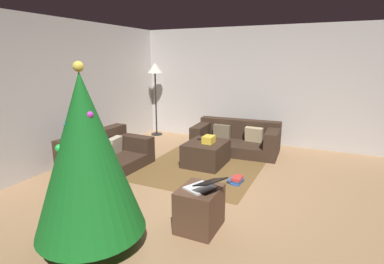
# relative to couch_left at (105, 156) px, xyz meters

# --- Properties ---
(ground_plane) EXTENTS (6.40, 6.40, 0.00)m
(ground_plane) POSITION_rel_couch_left_xyz_m (-0.19, -2.25, -0.26)
(ground_plane) COLOR #93704C
(rear_partition) EXTENTS (6.40, 0.12, 2.60)m
(rear_partition) POSITION_rel_couch_left_xyz_m (-0.19, 0.89, 1.04)
(rear_partition) COLOR #BCB7B2
(rear_partition) RESTS_ON ground_plane
(corner_partition) EXTENTS (0.12, 6.40, 2.60)m
(corner_partition) POSITION_rel_couch_left_xyz_m (2.95, -2.25, 1.04)
(corner_partition) COLOR #B5B0AB
(corner_partition) RESTS_ON ground_plane
(couch_left) EXTENTS (1.54, 0.95, 0.66)m
(couch_left) POSITION_rel_couch_left_xyz_m (0.00, 0.00, 0.00)
(couch_left) COLOR #332319
(couch_left) RESTS_ON ground_plane
(couch_right) EXTENTS (1.03, 1.78, 0.63)m
(couch_right) POSITION_rel_couch_left_xyz_m (2.05, -1.78, -0.00)
(couch_right) COLOR #332319
(couch_right) RESTS_ON ground_plane
(ottoman) EXTENTS (0.81, 0.68, 0.42)m
(ottoman) POSITION_rel_couch_left_xyz_m (1.00, -1.51, -0.04)
(ottoman) COLOR #332319
(ottoman) RESTS_ON ground_plane
(gift_box) EXTENTS (0.25, 0.19, 0.13)m
(gift_box) POSITION_rel_couch_left_xyz_m (0.98, -1.57, 0.23)
(gift_box) COLOR gold
(gift_box) RESTS_ON ottoman
(tv_remote) EXTENTS (0.11, 0.17, 0.02)m
(tv_remote) POSITION_rel_couch_left_xyz_m (1.13, -1.37, 0.18)
(tv_remote) COLOR black
(tv_remote) RESTS_ON ottoman
(christmas_tree) EXTENTS (1.09, 1.09, 1.90)m
(christmas_tree) POSITION_rel_couch_left_xyz_m (-1.81, -1.41, 0.75)
(christmas_tree) COLOR brown
(christmas_tree) RESTS_ON ground_plane
(side_table) EXTENTS (0.52, 0.44, 0.49)m
(side_table) POSITION_rel_couch_left_xyz_m (-1.02, -2.27, -0.01)
(side_table) COLOR #4C3323
(side_table) RESTS_ON ground_plane
(laptop) EXTENTS (0.45, 0.50, 0.19)m
(laptop) POSITION_rel_couch_left_xyz_m (-1.05, -2.33, 0.29)
(laptop) COLOR silver
(laptop) RESTS_ON side_table
(book_stack) EXTENTS (0.28, 0.23, 0.10)m
(book_stack) POSITION_rel_couch_left_xyz_m (0.42, -2.28, -0.21)
(book_stack) COLOR #2D5193
(book_stack) RESTS_ON ground_plane
(corner_lamp) EXTENTS (0.36, 0.36, 1.80)m
(corner_lamp) POSITION_rel_couch_left_xyz_m (2.52, 0.50, 1.28)
(corner_lamp) COLOR black
(corner_lamp) RESTS_ON ground_plane
(area_rug) EXTENTS (2.60, 2.00, 0.01)m
(area_rug) POSITION_rel_couch_left_xyz_m (1.00, -1.51, -0.25)
(area_rug) COLOR brown
(area_rug) RESTS_ON ground_plane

